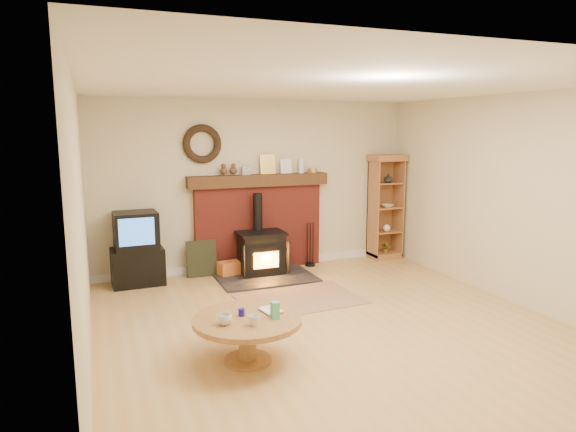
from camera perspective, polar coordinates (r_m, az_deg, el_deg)
name	(u,v)px	position (r m, az deg, el deg)	size (l,w,h in m)	color
ground	(334,328)	(5.79, 5.13, -12.34)	(5.50, 5.50, 0.00)	tan
room_shell	(331,172)	(5.47, 4.79, 4.91)	(5.02, 5.52, 2.61)	beige
chimney_breast	(259,218)	(7.97, -3.25, -0.22)	(2.20, 0.22, 1.78)	maroon
wood_stove	(262,255)	(7.67, -2.92, -4.33)	(1.40, 1.00, 1.22)	black
area_rug	(300,299)	(6.69, 1.33, -9.19)	(1.52, 1.04, 0.01)	brown
tv_unit	(137,250)	(7.49, -16.44, -3.65)	(0.72, 0.53, 1.03)	black
curio_cabinet	(385,207)	(8.77, 10.73, 1.03)	(0.56, 0.40, 1.75)	#9C6133
firelog_box	(230,269)	(7.72, -6.41, -5.84)	(0.35, 0.22, 0.22)	yellow
leaning_painting	(202,258)	(7.74, -9.56, -4.66)	(0.45, 0.03, 0.54)	black
fire_tools	(310,258)	(8.23, 2.47, -4.65)	(0.16, 0.16, 0.70)	black
coffee_table	(247,326)	(4.90, -4.54, -12.09)	(1.02, 1.02, 0.59)	brown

